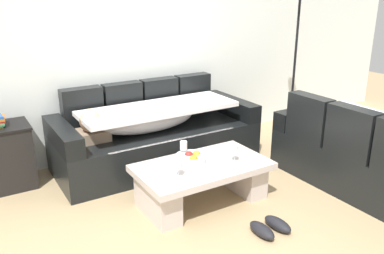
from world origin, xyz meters
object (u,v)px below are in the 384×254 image
Objects in this scene: couch_along_wall at (154,135)px; couch_near_window at (373,157)px; open_magazine at (218,158)px; floor_lamp at (295,52)px; wine_glass_near_right at (235,150)px; coffee_table at (202,178)px; pair_of_shoes at (270,227)px; wine_glass_near_left at (178,164)px; wine_glass_far_back at (183,147)px; fruit_bowl at (191,158)px.

couch_along_wall and couch_near_window have the same top height.
floor_lamp is at bearing 37.33° from open_magazine.
wine_glass_near_right is (0.26, -1.15, 0.16)m from couch_along_wall.
coffee_table is 0.39m from wine_glass_near_right.
pair_of_shoes is at bearing -78.91° from open_magazine.
couch_along_wall is at bearing 88.95° from coffee_table.
coffee_table is 7.23× the size of wine_glass_near_left.
couch_along_wall reaches higher than open_magazine.
couch_near_window is 11.32× the size of wine_glass_far_back.
coffee_table is 0.76m from pair_of_shoes.
wine_glass_near_left is 2.67m from floor_lamp.
wine_glass_far_back is 0.09× the size of floor_lamp.
wine_glass_near_right is 0.20m from open_magazine.
floor_lamp reaches higher than wine_glass_near_left.
pair_of_shoes is at bearing -84.04° from couch_along_wall.
wine_glass_near_left is at bearing -126.28° from wine_glass_far_back.
couch_near_window reaches higher than fruit_bowl.
pair_of_shoes is (-1.85, -1.68, -1.07)m from floor_lamp.
wine_glass_far_back is at bearing 97.08° from fruit_bowl.
open_magazine is at bearing 119.76° from wine_glass_near_right.
wine_glass_near_left is at bearing -141.45° from fruit_bowl.
couch_along_wall is 0.85m from wine_glass_far_back.
floor_lamp reaches higher than couch_along_wall.
wine_glass_near_left is 0.09× the size of floor_lamp.
coffee_table is at bearing -69.30° from wine_glass_far_back.
wine_glass_far_back is at bearing 106.99° from pair_of_shoes.
wine_glass_near_right and wine_glass_far_back have the same top height.
open_magazine is 0.82m from pair_of_shoes.
couch_along_wall is at bearing 73.90° from wine_glass_near_left.
couch_along_wall is 2.27m from couch_near_window.
floor_lamp reaches higher than wine_glass_near_right.
couch_near_window reaches higher than wine_glass_far_back.
floor_lamp is (2.11, 0.89, 0.70)m from fruit_bowl.
wine_glass_near_left is at bearing -106.10° from couch_along_wall.
fruit_bowl is at bearing 108.42° from pair_of_shoes.
floor_lamp reaches higher than coffee_table.
couch_near_window reaches higher than pair_of_shoes.
fruit_bowl is 0.92m from pair_of_shoes.
wine_glass_near_right is 0.09× the size of floor_lamp.
wine_glass_near_left is 1.00× the size of wine_glass_near_right.
wine_glass_far_back is at bearing 62.80° from couch_near_window.
pair_of_shoes is at bearing -71.58° from fruit_bowl.
pair_of_shoes is (-1.36, -0.07, -0.29)m from couch_near_window.
wine_glass_near_left is at bearing 130.69° from pair_of_shoes.
fruit_bowl is (-0.08, -0.95, 0.09)m from couch_along_wall.
couch_near_window reaches higher than open_magazine.
couch_near_window is at bearing 3.04° from pair_of_shoes.
floor_lamp is at bearing 22.73° from fruit_bowl.
coffee_table is 0.42m from wine_glass_near_left.
floor_lamp is (2.03, -0.06, 0.78)m from couch_along_wall.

